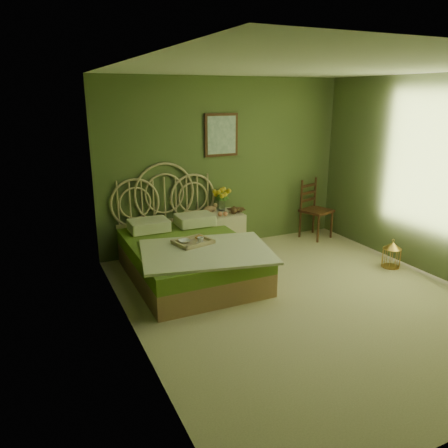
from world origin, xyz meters
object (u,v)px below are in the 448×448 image
nightstand (222,228)px  birdcage (392,255)px  bed (188,255)px  chair (314,205)px

nightstand → birdcage: nightstand is taller
bed → birdcage: bed is taller
nightstand → chair: size_ratio=1.05×
bed → nightstand: (0.83, 0.73, 0.06)m
bed → chair: size_ratio=2.26×
chair → birdcage: (0.17, -1.62, -0.37)m
bed → chair: bearing=15.9°
bed → birdcage: 2.84m
birdcage → bed: bearing=161.5°
chair → birdcage: bearing=-101.3°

